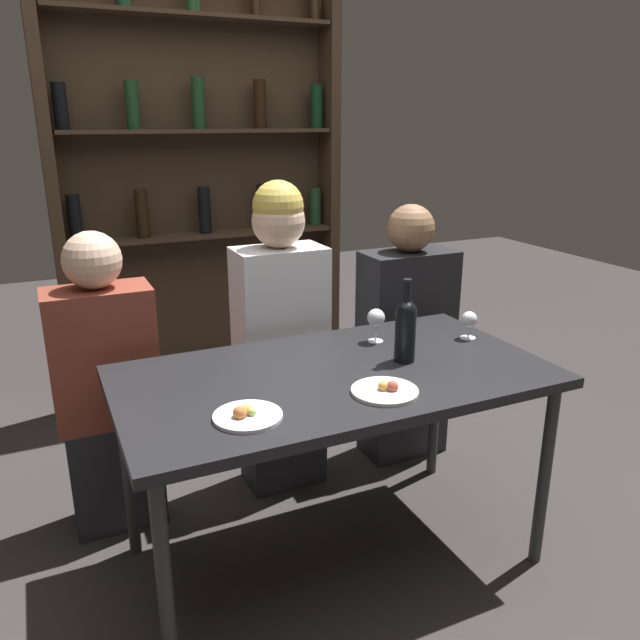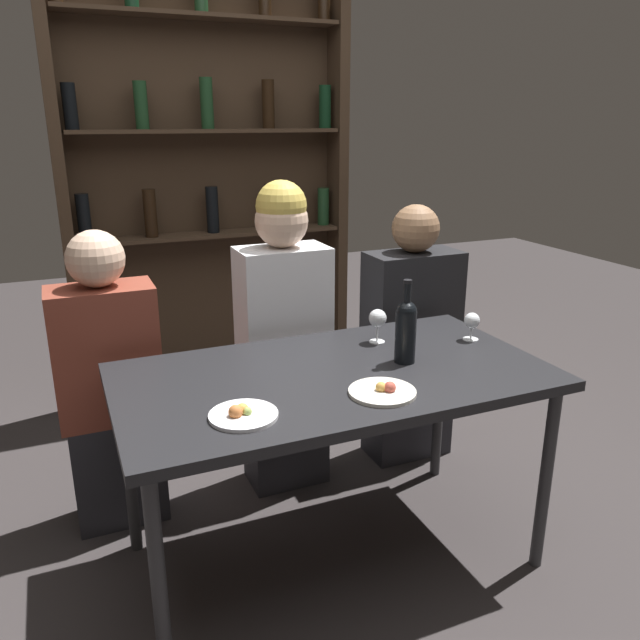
% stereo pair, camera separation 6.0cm
% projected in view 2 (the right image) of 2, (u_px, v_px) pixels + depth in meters
% --- Properties ---
extents(ground_plane, '(10.00, 10.00, 0.00)m').
position_uv_depth(ground_plane, '(332.00, 555.00, 2.35)').
color(ground_plane, '#332D2D').
extents(dining_table, '(1.46, 0.79, 0.75)m').
position_uv_depth(dining_table, '(334.00, 388.00, 2.13)').
color(dining_table, black).
rests_on(dining_table, ground_plane).
extents(wine_rack_wall, '(1.58, 0.21, 2.31)m').
position_uv_depth(wine_rack_wall, '(209.00, 189.00, 3.45)').
color(wine_rack_wall, '#38281C').
rests_on(wine_rack_wall, ground_plane).
extents(wine_bottle, '(0.07, 0.07, 0.30)m').
position_uv_depth(wine_bottle, '(406.00, 328.00, 2.17)').
color(wine_bottle, black).
rests_on(wine_bottle, dining_table).
extents(wine_glass_0, '(0.07, 0.07, 0.13)m').
position_uv_depth(wine_glass_0, '(378.00, 319.00, 2.37)').
color(wine_glass_0, silver).
rests_on(wine_glass_0, dining_table).
extents(wine_glass_1, '(0.06, 0.06, 0.11)m').
position_uv_depth(wine_glass_1, '(472.00, 322.00, 2.40)').
color(wine_glass_1, silver).
rests_on(wine_glass_1, dining_table).
extents(food_plate_0, '(0.21, 0.21, 0.04)m').
position_uv_depth(food_plate_0, '(383.00, 391.00, 1.94)').
color(food_plate_0, silver).
rests_on(food_plate_0, dining_table).
extents(food_plate_1, '(0.20, 0.20, 0.05)m').
position_uv_depth(food_plate_1, '(242.00, 414.00, 1.79)').
color(food_plate_1, white).
rests_on(food_plate_1, dining_table).
extents(seated_person_left, '(0.38, 0.22, 1.19)m').
position_uv_depth(seated_person_left, '(110.00, 390.00, 2.41)').
color(seated_person_left, '#26262B').
rests_on(seated_person_left, ground_plane).
extents(seated_person_center, '(0.37, 0.22, 1.34)m').
position_uv_depth(seated_person_center, '(284.00, 340.00, 2.65)').
color(seated_person_center, '#26262B').
rests_on(seated_person_center, ground_plane).
extents(seated_person_right, '(0.43, 0.22, 1.21)m').
position_uv_depth(seated_person_right, '(410.00, 342.00, 2.91)').
color(seated_person_right, '#26262B').
rests_on(seated_person_right, ground_plane).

